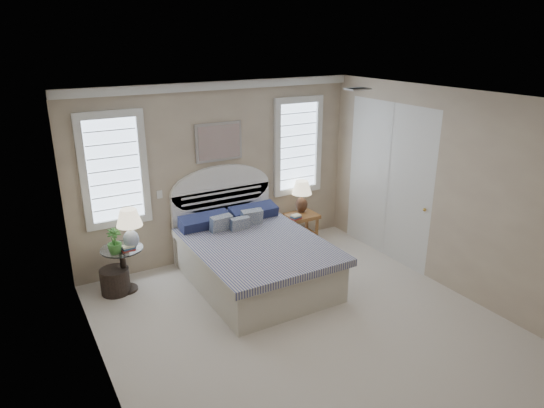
{
  "coord_description": "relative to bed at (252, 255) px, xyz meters",
  "views": [
    {
      "loc": [
        -2.85,
        -4.07,
        3.34
      ],
      "look_at": [
        0.07,
        1.0,
        1.28
      ],
      "focal_mm": 32.0,
      "sensor_mm": 36.0,
      "label": 1
    }
  ],
  "objects": [
    {
      "name": "wall_back",
      "position": [
        0.0,
        1.04,
        0.96
      ],
      "size": [
        4.5,
        0.02,
        2.7
      ],
      "primitive_type": "cube",
      "color": "tan",
      "rests_on": "floor"
    },
    {
      "name": "crown_molding",
      "position": [
        0.0,
        1.0,
        2.25
      ],
      "size": [
        4.5,
        0.08,
        0.12
      ],
      "primitive_type": "cube",
      "color": "silver",
      "rests_on": "wall_back"
    },
    {
      "name": "books_left",
      "position": [
        -1.59,
        0.48,
        0.28
      ],
      "size": [
        0.17,
        0.12,
        0.07
      ],
      "rotation": [
        0.0,
        0.0,
        0.0
      ],
      "color": "maroon",
      "rests_on": "side_table_left"
    },
    {
      "name": "hvac_vent",
      "position": [
        1.2,
        -0.66,
        2.29
      ],
      "size": [
        0.3,
        0.2,
        0.02
      ],
      "primitive_type": "cube",
      "color": "#B2B2B2",
      "rests_on": "ceiling"
    },
    {
      "name": "potted_plant",
      "position": [
        -1.75,
        0.48,
        0.41
      ],
      "size": [
        0.2,
        0.2,
        0.34
      ],
      "primitive_type": "imported",
      "rotation": [
        0.0,
        0.0,
        0.07
      ],
      "color": "#286529",
      "rests_on": "side_table_left"
    },
    {
      "name": "books_right",
      "position": [
        1.1,
        0.57,
        0.18
      ],
      "size": [
        0.19,
        0.15,
        0.07
      ],
      "rotation": [
        0.0,
        0.0,
        0.21
      ],
      "color": "maroon",
      "rests_on": "nightstand_right"
    },
    {
      "name": "closet_door",
      "position": [
        2.23,
        -0.26,
        0.81
      ],
      "size": [
        0.02,
        1.8,
        2.4
      ],
      "primitive_type": "cube",
      "color": "silver",
      "rests_on": "floor"
    },
    {
      "name": "window_right",
      "position": [
        1.4,
        1.02,
        1.21
      ],
      "size": [
        0.9,
        0.06,
        1.6
      ],
      "primitive_type": "cube",
      "color": "#C9E1FF",
      "rests_on": "wall_back"
    },
    {
      "name": "switch_plate",
      "position": [
        -0.95,
        1.03,
        0.76
      ],
      "size": [
        0.08,
        0.01,
        0.12
      ],
      "primitive_type": "cube",
      "color": "silver",
      "rests_on": "wall_back"
    },
    {
      "name": "wall_left",
      "position": [
        -2.25,
        -1.46,
        0.96
      ],
      "size": [
        0.02,
        5.0,
        2.7
      ],
      "primitive_type": "cube",
      "color": "tan",
      "rests_on": "floor"
    },
    {
      "name": "ceiling",
      "position": [
        0.0,
        -1.46,
        2.31
      ],
      "size": [
        4.5,
        5.0,
        0.01
      ],
      "primitive_type": "cube",
      "color": "silver",
      "rests_on": "wall_back"
    },
    {
      "name": "lamp_right",
      "position": [
        1.36,
        0.81,
        0.47
      ],
      "size": [
        0.35,
        0.35,
        0.54
      ],
      "rotation": [
        0.0,
        0.0,
        -0.07
      ],
      "color": "black",
      "rests_on": "nightstand_right"
    },
    {
      "name": "floor_pot",
      "position": [
        -1.78,
        0.59,
        -0.21
      ],
      "size": [
        0.5,
        0.5,
        0.35
      ],
      "primitive_type": "cylinder",
      "rotation": [
        0.0,
        0.0,
        0.35
      ],
      "color": "black",
      "rests_on": "floor"
    },
    {
      "name": "side_table_left",
      "position": [
        -1.65,
        0.59,
        0.0
      ],
      "size": [
        0.56,
        0.56,
        0.63
      ],
      "color": "black",
      "rests_on": "floor"
    },
    {
      "name": "painting",
      "position": [
        0.0,
        1.0,
        1.43
      ],
      "size": [
        0.74,
        0.04,
        0.58
      ],
      "primitive_type": "cube",
      "color": "silver",
      "rests_on": "wall_back"
    },
    {
      "name": "wall_right",
      "position": [
        2.25,
        -1.46,
        0.96
      ],
      "size": [
        0.02,
        5.0,
        2.7
      ],
      "primitive_type": "cube",
      "color": "tan",
      "rests_on": "floor"
    },
    {
      "name": "nightstand_right",
      "position": [
        1.3,
        0.69,
        0.0
      ],
      "size": [
        0.5,
        0.4,
        0.53
      ],
      "color": "brown",
      "rests_on": "floor"
    },
    {
      "name": "floor",
      "position": [
        0.0,
        -1.46,
        -0.39
      ],
      "size": [
        4.5,
        5.0,
        0.01
      ],
      "primitive_type": "cube",
      "color": "beige",
      "rests_on": "ground"
    },
    {
      "name": "window_left",
      "position": [
        -1.55,
        1.02,
        1.21
      ],
      "size": [
        0.9,
        0.06,
        1.6
      ],
      "primitive_type": "cube",
      "color": "#C9E1FF",
      "rests_on": "wall_back"
    },
    {
      "name": "lamp_left",
      "position": [
        -1.52,
        0.54,
        0.58
      ],
      "size": [
        0.41,
        0.41,
        0.56
      ],
      "rotation": [
        0.0,
        0.0,
        0.25
      ],
      "color": "white",
      "rests_on": "side_table_left"
    },
    {
      "name": "bed",
      "position": [
        0.0,
        0.0,
        0.0
      ],
      "size": [
        1.72,
        2.28,
        1.47
      ],
      "color": "#BDB7A6",
      "rests_on": "floor"
    }
  ]
}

